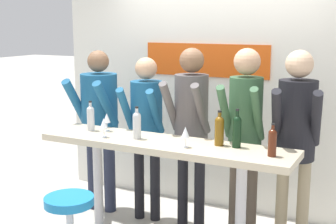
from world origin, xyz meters
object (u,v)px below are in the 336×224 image
Objects in this scene: wine_bottle_4 at (91,117)px; wine_glass_1 at (107,119)px; person_far_left at (99,114)px; wine_bottle_0 at (272,141)px; wine_bottle_1 at (219,129)px; tasting_table at (164,161)px; person_center at (245,122)px; person_center_left at (191,118)px; person_center_right at (296,129)px; person_left at (146,120)px; wine_bottle_3 at (237,130)px; wine_bottle_2 at (137,124)px; wine_glass_0 at (185,133)px; wine_glass_2 at (104,124)px.

wine_glass_1 is (0.16, 0.05, -0.01)m from wine_bottle_4.
person_far_left is 0.59m from wine_bottle_4.
wine_bottle_1 is at bearing 165.56° from wine_bottle_0.
tasting_table is 1.25× the size of person_center.
person_far_left reaches higher than wine_glass_1.
tasting_table is 1.30× the size of person_far_left.
person_center_right is (1.02, -0.04, 0.00)m from person_center_left.
wine_bottle_4 is at bearing -178.04° from wine_bottle_1.
person_left is 0.93× the size of person_center.
person_center_right is (1.03, 0.53, 0.29)m from tasting_table.
person_far_left is at bearing 177.26° from person_center_left.
person_left is 0.94× the size of person_center_left.
person_left is 0.94× the size of person_center_right.
person_left is 5.28× the size of wine_bottle_3.
wine_bottle_3 is (0.89, 0.12, 0.01)m from wine_bottle_2.
tasting_table is 0.80m from person_left.
person_center_left is 10.39× the size of wine_glass_0.
wine_bottle_2 is 1.01× the size of wine_bottle_4.
wine_glass_0 is (-0.23, -0.19, -0.01)m from wine_bottle_1.
wine_bottle_0 is at bearing -2.59° from wine_bottle_4.
person_center_left is at bearing 89.45° from tasting_table.
person_center_left reaches higher than wine_glass_0.
person_center_left is 0.71m from wine_glass_0.
person_center_left reaches higher than wine_bottle_2.
tasting_table is at bearing -57.31° from person_left.
wine_bottle_4 is at bearing 177.41° from wine_bottle_0.
person_center_right reaches higher than wine_bottle_0.
wine_bottle_2 is at bearing -172.14° from wine_bottle_3.
person_center is 7.04× the size of wine_bottle_0.
person_left reaches higher than wine_bottle_1.
wine_bottle_4 is (-0.82, 0.05, 0.31)m from tasting_table.
wine_glass_2 is at bearing -155.27° from person_center.
wine_glass_0 is at bearing -50.08° from person_left.
person_center_left is 6.10× the size of wine_bottle_1.
wine_bottle_1 is at bearing -151.76° from person_center_right.
wine_bottle_4 is at bearing 172.19° from wine_bottle_2.
person_center_left reaches higher than wine_bottle_0.
wine_bottle_3 is (1.72, -0.47, 0.10)m from person_far_left.
person_left reaches higher than wine_bottle_3.
wine_bottle_1 is (0.98, -0.48, 0.10)m from person_left.
person_center_left is 10.39× the size of wine_glass_1.
wine_glass_0 is at bearing -122.26° from person_center.
tasting_table is 0.82m from person_center.
person_far_left reaches higher than wine_bottle_2.
wine_bottle_4 is 1.08m from wine_glass_0.
wine_bottle_1 is at bearing 1.96° from wine_bottle_4.
person_left is at bearing 154.08° from wine_bottle_1.
person_center is at bearing -12.18° from person_left.
wine_glass_0 is at bearing -7.72° from wine_bottle_2.
wine_bottle_3 is 1.13× the size of wine_bottle_4.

